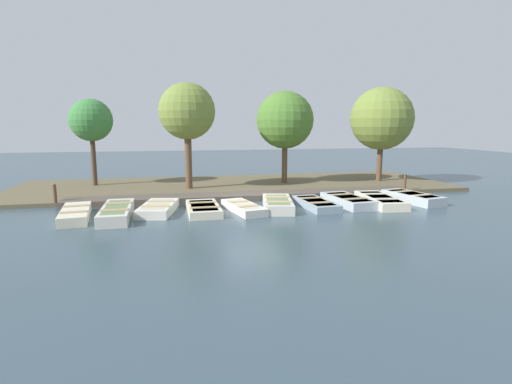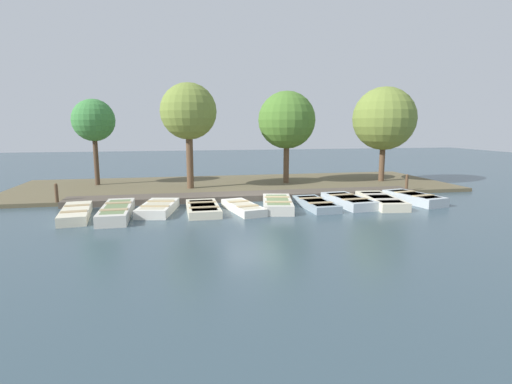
{
  "view_description": "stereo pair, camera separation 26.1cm",
  "coord_description": "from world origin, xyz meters",
  "px_view_note": "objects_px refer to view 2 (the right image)",
  "views": [
    {
      "loc": [
        17.19,
        -3.6,
        3.45
      ],
      "look_at": [
        0.74,
        -0.05,
        0.65
      ],
      "focal_mm": 28.0,
      "sensor_mm": 36.0,
      "label": 1
    },
    {
      "loc": [
        17.24,
        -3.34,
        3.45
      ],
      "look_at": [
        0.74,
        -0.05,
        0.65
      ],
      "focal_mm": 28.0,
      "sensor_mm": 36.0,
      "label": 2
    }
  ],
  "objects_px": {
    "park_tree_far_left": "(94,121)",
    "park_tree_left": "(189,112)",
    "rowboat_9": "(414,198)",
    "rowboat_2": "(158,208)",
    "rowboat_4": "(243,207)",
    "mooring_post_far": "(407,184)",
    "rowboat_7": "(348,201)",
    "rowboat_8": "(381,201)",
    "rowboat_3": "(203,208)",
    "rowboat_5": "(277,204)",
    "rowboat_0": "(76,213)",
    "rowboat_6": "(316,204)",
    "park_tree_right": "(384,119)",
    "rowboat_1": "(117,211)",
    "park_tree_center": "(287,120)",
    "mooring_post_near": "(57,195)"
  },
  "relations": [
    {
      "from": "rowboat_2",
      "to": "rowboat_9",
      "type": "distance_m",
      "value": 11.33
    },
    {
      "from": "rowboat_2",
      "to": "rowboat_3",
      "type": "distance_m",
      "value": 1.81
    },
    {
      "from": "park_tree_left",
      "to": "rowboat_7",
      "type": "bearing_deg",
      "value": 52.56
    },
    {
      "from": "rowboat_6",
      "to": "park_tree_center",
      "type": "bearing_deg",
      "value": 173.32
    },
    {
      "from": "rowboat_0",
      "to": "park_tree_center",
      "type": "distance_m",
      "value": 12.39
    },
    {
      "from": "rowboat_0",
      "to": "rowboat_1",
      "type": "relative_size",
      "value": 0.92
    },
    {
      "from": "rowboat_1",
      "to": "rowboat_3",
      "type": "xyz_separation_m",
      "value": [
        -0.19,
        3.29,
        -0.06
      ]
    },
    {
      "from": "rowboat_4",
      "to": "rowboat_5",
      "type": "xyz_separation_m",
      "value": [
        -0.18,
        1.5,
        0.05
      ]
    },
    {
      "from": "mooring_post_far",
      "to": "park_tree_left",
      "type": "height_order",
      "value": "park_tree_left"
    },
    {
      "from": "mooring_post_near",
      "to": "mooring_post_far",
      "type": "relative_size",
      "value": 1.0
    },
    {
      "from": "rowboat_0",
      "to": "park_tree_right",
      "type": "bearing_deg",
      "value": 103.36
    },
    {
      "from": "rowboat_0",
      "to": "park_tree_right",
      "type": "distance_m",
      "value": 17.31
    },
    {
      "from": "rowboat_3",
      "to": "rowboat_8",
      "type": "height_order",
      "value": "rowboat_8"
    },
    {
      "from": "park_tree_far_left",
      "to": "park_tree_left",
      "type": "xyz_separation_m",
      "value": [
        2.23,
        5.06,
        0.43
      ]
    },
    {
      "from": "rowboat_5",
      "to": "park_tree_center",
      "type": "relative_size",
      "value": 0.58
    },
    {
      "from": "rowboat_2",
      "to": "mooring_post_near",
      "type": "bearing_deg",
      "value": -104.72
    },
    {
      "from": "rowboat_0",
      "to": "rowboat_6",
      "type": "relative_size",
      "value": 1.1
    },
    {
      "from": "park_tree_left",
      "to": "rowboat_8",
      "type": "bearing_deg",
      "value": 56.79
    },
    {
      "from": "rowboat_2",
      "to": "rowboat_4",
      "type": "height_order",
      "value": "rowboat_2"
    },
    {
      "from": "rowboat_9",
      "to": "park_tree_far_left",
      "type": "bearing_deg",
      "value": -127.51
    },
    {
      "from": "rowboat_5",
      "to": "mooring_post_near",
      "type": "xyz_separation_m",
      "value": [
        -2.39,
        -9.23,
        0.3
      ]
    },
    {
      "from": "rowboat_9",
      "to": "park_tree_far_left",
      "type": "relative_size",
      "value": 0.63
    },
    {
      "from": "park_tree_far_left",
      "to": "mooring_post_near",
      "type": "bearing_deg",
      "value": -8.39
    },
    {
      "from": "rowboat_9",
      "to": "mooring_post_far",
      "type": "distance_m",
      "value": 2.45
    },
    {
      "from": "rowboat_0",
      "to": "park_tree_left",
      "type": "height_order",
      "value": "park_tree_left"
    },
    {
      "from": "rowboat_7",
      "to": "mooring_post_far",
      "type": "xyz_separation_m",
      "value": [
        -2.23,
        4.19,
        0.32
      ]
    },
    {
      "from": "rowboat_1",
      "to": "mooring_post_far",
      "type": "distance_m",
      "value": 14.11
    },
    {
      "from": "mooring_post_far",
      "to": "park_tree_center",
      "type": "bearing_deg",
      "value": -125.92
    },
    {
      "from": "rowboat_0",
      "to": "park_tree_far_left",
      "type": "xyz_separation_m",
      "value": [
        -7.59,
        -0.56,
        3.53
      ]
    },
    {
      "from": "rowboat_4",
      "to": "rowboat_8",
      "type": "height_order",
      "value": "rowboat_8"
    },
    {
      "from": "park_tree_center",
      "to": "rowboat_9",
      "type": "bearing_deg",
      "value": 35.47
    },
    {
      "from": "rowboat_2",
      "to": "rowboat_6",
      "type": "relative_size",
      "value": 0.99
    },
    {
      "from": "rowboat_1",
      "to": "rowboat_8",
      "type": "xyz_separation_m",
      "value": [
        -0.23,
        11.11,
        -0.03
      ]
    },
    {
      "from": "rowboat_0",
      "to": "rowboat_2",
      "type": "bearing_deg",
      "value": 89.83
    },
    {
      "from": "rowboat_9",
      "to": "park_tree_far_left",
      "type": "distance_m",
      "value": 16.99
    },
    {
      "from": "rowboat_2",
      "to": "rowboat_8",
      "type": "bearing_deg",
      "value": 99.2
    },
    {
      "from": "rowboat_4",
      "to": "rowboat_6",
      "type": "xyz_separation_m",
      "value": [
        -0.13,
        3.17,
        -0.0
      ]
    },
    {
      "from": "rowboat_3",
      "to": "rowboat_5",
      "type": "xyz_separation_m",
      "value": [
        -0.08,
        3.12,
        0.05
      ]
    },
    {
      "from": "rowboat_2",
      "to": "park_tree_left",
      "type": "bearing_deg",
      "value": 174.7
    },
    {
      "from": "rowboat_8",
      "to": "park_tree_right",
      "type": "xyz_separation_m",
      "value": [
        -5.91,
        3.22,
        3.66
      ]
    },
    {
      "from": "park_tree_center",
      "to": "park_tree_left",
      "type": "bearing_deg",
      "value": -79.87
    },
    {
      "from": "park_tree_center",
      "to": "rowboat_8",
      "type": "bearing_deg",
      "value": 22.35
    },
    {
      "from": "rowboat_1",
      "to": "rowboat_4",
      "type": "distance_m",
      "value": 4.91
    },
    {
      "from": "rowboat_5",
      "to": "rowboat_9",
      "type": "bearing_deg",
      "value": 102.95
    },
    {
      "from": "park_tree_right",
      "to": "park_tree_far_left",
      "type": "bearing_deg",
      "value": -95.67
    },
    {
      "from": "rowboat_0",
      "to": "mooring_post_near",
      "type": "distance_m",
      "value": 2.83
    },
    {
      "from": "rowboat_7",
      "to": "mooring_post_far",
      "type": "bearing_deg",
      "value": 112.88
    },
    {
      "from": "rowboat_8",
      "to": "park_tree_left",
      "type": "height_order",
      "value": "park_tree_left"
    },
    {
      "from": "park_tree_far_left",
      "to": "park_tree_left",
      "type": "bearing_deg",
      "value": 66.21
    },
    {
      "from": "rowboat_2",
      "to": "rowboat_7",
      "type": "bearing_deg",
      "value": 100.28
    }
  ]
}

